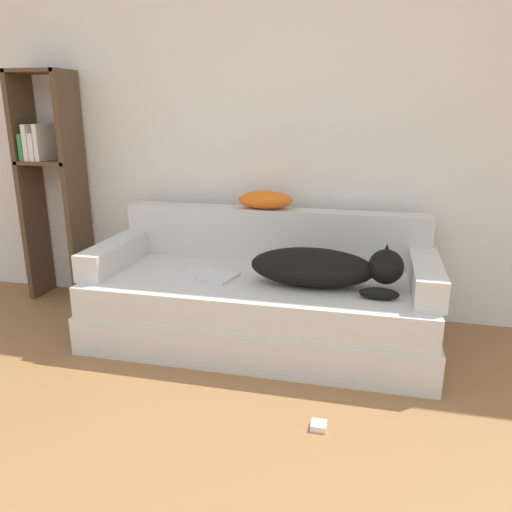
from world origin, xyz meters
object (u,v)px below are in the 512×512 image
(power_adapter, at_px, (319,426))
(bookshelf, at_px, (50,175))
(laptop, at_px, (209,275))
(dog, at_px, (323,268))
(throw_pillow, at_px, (265,200))
(couch, at_px, (260,309))

(power_adapter, bearing_deg, bookshelf, 149.99)
(laptop, xyz_separation_m, power_adapter, (0.71, -0.70, -0.38))
(dog, height_order, power_adapter, dog)
(dog, relative_size, throw_pillow, 2.39)
(dog, distance_m, laptop, 0.65)
(bookshelf, xyz_separation_m, power_adapter, (1.98, -1.15, -0.85))
(laptop, relative_size, throw_pillow, 1.00)
(throw_pillow, height_order, power_adapter, throw_pillow)
(dog, relative_size, bookshelf, 0.52)
(laptop, height_order, bookshelf, bookshelf)
(dog, distance_m, power_adapter, 0.84)
(couch, distance_m, dog, 0.48)
(throw_pillow, bearing_deg, laptop, -118.62)
(dog, bearing_deg, couch, 167.46)
(couch, distance_m, power_adapter, 0.90)
(laptop, bearing_deg, throw_pillow, 73.80)
(bookshelf, bearing_deg, throw_pillow, -0.90)
(dog, distance_m, bookshelf, 2.00)
(dog, height_order, bookshelf, bookshelf)
(laptop, bearing_deg, power_adapter, -31.94)
(couch, bearing_deg, laptop, -166.08)
(laptop, distance_m, power_adapter, 1.07)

